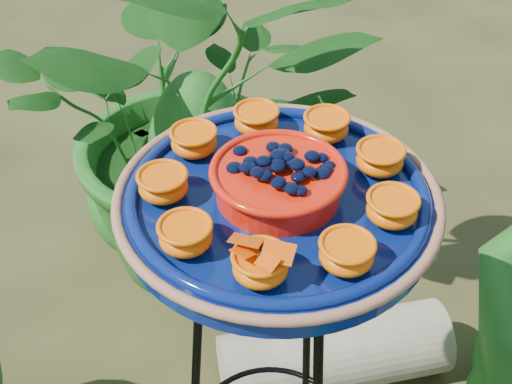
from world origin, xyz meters
The scene contains 4 objects.
tripod_stand centered at (0.07, -0.04, 0.52)m, with size 0.32×0.34×0.85m.
feeder_dish centered at (0.07, -0.04, 0.89)m, with size 0.45×0.45×0.10m.
driftwood_log centered at (0.06, 0.34, 0.09)m, with size 0.18×0.18×0.55m, color tan.
shrub_back_left centered at (-0.46, 0.58, 0.48)m, with size 0.87×0.76×0.97m, color #185215.
Camera 1 is at (0.39, -0.71, 1.51)m, focal length 50.00 mm.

